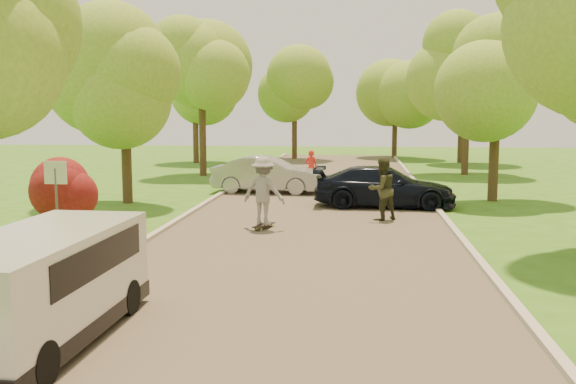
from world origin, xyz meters
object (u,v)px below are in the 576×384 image
at_px(street_sign, 56,187).
at_px(longboard, 264,225).
at_px(minivan, 41,285).
at_px(silver_sedan, 268,175).
at_px(skateboarder, 264,191).
at_px(person_striped, 311,167).
at_px(dark_sedan, 384,187).
at_px(person_olive, 382,189).

height_order(street_sign, longboard, street_sign).
bearing_deg(longboard, minivan, 95.88).
height_order(silver_sedan, longboard, silver_sedan).
height_order(skateboarder, person_striped, skateboarder).
bearing_deg(silver_sedan, person_striped, -21.19).
height_order(street_sign, minivan, street_sign).
height_order(dark_sedan, person_olive, person_olive).
relative_size(minivan, person_olive, 2.27).
height_order(longboard, skateboarder, skateboarder).
relative_size(skateboarder, person_striped, 1.24).
relative_size(minivan, dark_sedan, 0.89).
bearing_deg(skateboarder, silver_sedan, -65.41).
bearing_deg(longboard, silver_sedan, -65.41).
xyz_separation_m(minivan, dark_sedan, (5.50, 13.88, -0.14)).
height_order(street_sign, silver_sedan, street_sign).
relative_size(silver_sedan, longboard, 4.39).
xyz_separation_m(skateboarder, person_olive, (3.40, 1.82, -0.13)).
bearing_deg(longboard, person_olive, -134.31).
bearing_deg(minivan, person_striped, 84.51).
relative_size(street_sign, skateboarder, 1.12).
distance_m(street_sign, longboard, 5.82).
distance_m(silver_sedan, person_olive, 7.66).
bearing_deg(silver_sedan, skateboarder, -168.65).
bearing_deg(person_olive, street_sign, -1.43).
xyz_separation_m(dark_sedan, person_striped, (-3.04, 6.75, 0.07)).
xyz_separation_m(silver_sedan, longboard, (1.01, -8.09, -0.64)).
distance_m(dark_sedan, skateboarder, 5.86).
distance_m(street_sign, silver_sedan, 12.01).
relative_size(street_sign, person_olive, 1.12).
height_order(silver_sedan, dark_sedan, silver_sedan).
height_order(street_sign, skateboarder, street_sign).
height_order(silver_sedan, skateboarder, skateboarder).
bearing_deg(skateboarder, street_sign, 54.33).
distance_m(street_sign, minivan, 6.48).
distance_m(silver_sedan, dark_sedan, 5.77).
xyz_separation_m(silver_sedan, dark_sedan, (4.60, -3.48, -0.04)).
height_order(dark_sedan, skateboarder, skateboarder).
bearing_deg(silver_sedan, person_olive, -140.66).
bearing_deg(skateboarder, dark_sedan, -110.43).
bearing_deg(dark_sedan, minivan, 160.29).
distance_m(street_sign, skateboarder, 5.65).
bearing_deg(minivan, silver_sedan, 88.33).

